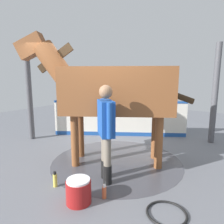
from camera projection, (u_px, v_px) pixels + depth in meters
name	position (u px, v px, depth m)	size (l,w,h in m)	color
ground_plane	(106.00, 160.00, 4.51)	(16.00, 16.00, 0.02)	slate
wet_patch	(117.00, 161.00, 4.42)	(2.82, 2.82, 0.00)	#4C4C54
barrier_wall	(120.00, 120.00, 6.27)	(2.09, 3.61, 1.10)	silver
roof_post_near	(29.00, 93.00, 5.82)	(0.16, 0.16, 2.73)	#4C4C51
roof_post_far	(215.00, 94.00, 5.48)	(0.16, 0.16, 2.73)	#4C4C51
horse	(111.00, 90.00, 4.16)	(2.10, 3.27, 2.72)	brown
handler	(106.00, 127.00, 3.44)	(0.50, 0.52, 1.70)	black
wash_bucket	(79.00, 191.00, 2.95)	(0.37, 0.37, 0.37)	maroon
bottle_shampoo	(55.00, 180.00, 3.39)	(0.07, 0.07, 0.27)	#D8CC4C
bottle_spray	(104.00, 192.00, 3.07)	(0.07, 0.07, 0.23)	#CC5933
hose_coil	(166.00, 213.00, 2.72)	(0.55, 0.55, 0.03)	black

